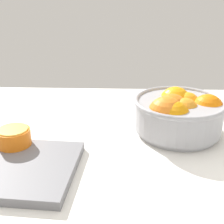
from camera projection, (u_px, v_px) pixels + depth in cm
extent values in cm
cube|color=white|center=(112.00, 147.00, 71.11)|extent=(130.67, 80.91, 3.00)
cylinder|color=#99999E|center=(177.00, 131.00, 74.46)|extent=(19.54, 19.54, 1.20)
cylinder|color=#99999E|center=(178.00, 115.00, 72.83)|extent=(21.24, 21.24, 7.24)
torus|color=#99999E|center=(180.00, 102.00, 71.44)|extent=(22.44, 22.44, 1.20)
sphere|color=orange|center=(207.00, 110.00, 71.84)|extent=(7.72, 7.72, 7.72)
sphere|color=orange|center=(187.00, 105.00, 74.80)|extent=(6.64, 6.64, 6.64)
sphere|color=orange|center=(175.00, 102.00, 76.22)|extent=(8.28, 8.28, 8.28)
sphere|color=orange|center=(174.00, 109.00, 72.97)|extent=(6.75, 6.75, 6.75)
sphere|color=orange|center=(171.00, 111.00, 72.01)|extent=(8.49, 8.49, 8.49)
sphere|color=orange|center=(166.00, 115.00, 68.50)|extent=(8.80, 8.80, 8.80)
sphere|color=orange|center=(173.00, 118.00, 67.10)|extent=(7.81, 7.81, 7.81)
sphere|color=orange|center=(184.00, 112.00, 70.45)|extent=(6.98, 6.98, 6.98)
cube|color=slate|center=(2.00, 167.00, 58.60)|extent=(30.58, 22.46, 1.86)
cylinder|color=orange|center=(14.00, 137.00, 64.45)|extent=(7.35, 7.35, 3.62)
cylinder|color=#F7C550|center=(13.00, 129.00, 63.70)|extent=(6.47, 6.47, 0.30)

